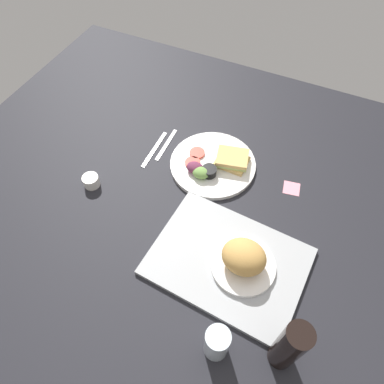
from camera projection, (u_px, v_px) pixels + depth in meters
The scene contains 10 objects.
ground_plane at pixel (201, 197), 122.85cm from camera, with size 190.00×150.00×3.00cm, color black.
serving_tray at pixel (228, 261), 106.38cm from camera, with size 45.00×33.00×1.60cm, color #9EA0A3.
bread_plate_near at pixel (244, 259), 101.20cm from camera, with size 19.05×19.05×10.18cm.
plate_with_salad at pixel (214, 164), 127.38cm from camera, with size 30.87×30.87×5.40cm.
drinking_glass at pixel (217, 343), 87.76cm from camera, with size 6.30×6.30×12.65cm, color silver.
soda_bottle at pixel (289, 347), 82.58cm from camera, with size 6.40×6.40×22.68cm, color black.
espresso_cup at pixel (91, 181), 122.45cm from camera, with size 5.60×5.60×4.00cm, color silver.
fork at pixel (166, 144), 134.79cm from camera, with size 17.00×1.40×0.50cm, color #B7B7BC.
knife at pixel (154, 149), 133.41cm from camera, with size 19.00×1.40×0.50cm, color #B7B7BC.
sticky_note at pixel (292, 188), 123.05cm from camera, with size 5.60×5.60×0.12cm, color pink.
Camera 1 is at (-26.57, 64.75, 99.53)cm, focal length 33.18 mm.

